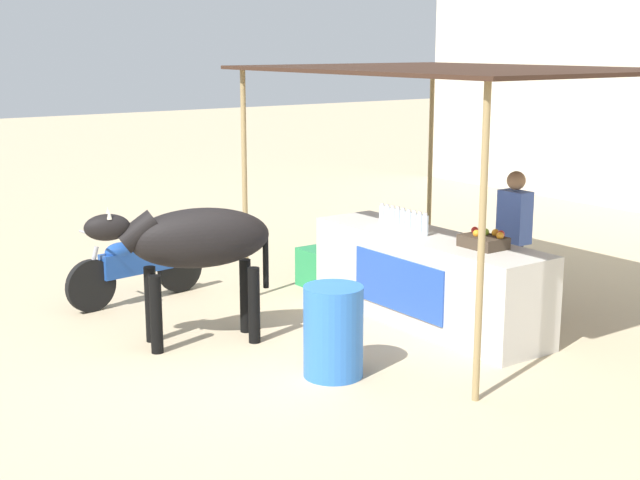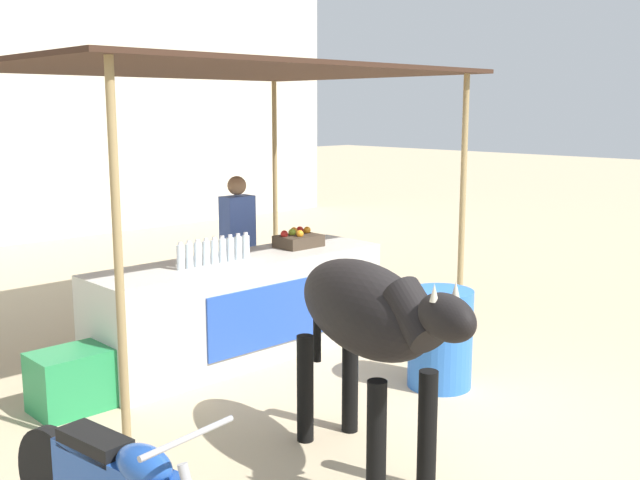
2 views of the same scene
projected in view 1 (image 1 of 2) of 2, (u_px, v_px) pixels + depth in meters
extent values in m
plane|color=tan|center=(253.00, 362.00, 8.46)|extent=(60.00, 60.00, 0.00)
cube|color=beige|center=(427.00, 279.00, 9.61)|extent=(3.00, 0.80, 0.96)
cube|color=#264CB2|center=(398.00, 285.00, 9.37)|extent=(1.40, 0.02, 0.58)
cube|color=#382319|center=(454.00, 69.00, 9.30)|extent=(4.20, 3.20, 0.04)
cylinder|color=#997F51|center=(245.00, 186.00, 10.28)|extent=(0.06, 0.06, 2.70)
cylinder|color=#997F51|center=(481.00, 245.00, 7.27)|extent=(0.06, 0.06, 2.70)
cylinder|color=#997F51|center=(430.00, 167.00, 11.91)|extent=(0.06, 0.06, 2.70)
cylinder|color=silver|center=(382.00, 215.00, 10.01)|extent=(0.07, 0.07, 0.22)
cylinder|color=white|center=(382.00, 205.00, 9.99)|extent=(0.04, 0.04, 0.03)
cylinder|color=silver|center=(387.00, 217.00, 9.94)|extent=(0.07, 0.07, 0.22)
cylinder|color=white|center=(388.00, 206.00, 9.92)|extent=(0.04, 0.04, 0.03)
cylinder|color=silver|center=(393.00, 218.00, 9.87)|extent=(0.07, 0.07, 0.22)
cylinder|color=white|center=(393.00, 207.00, 9.84)|extent=(0.04, 0.04, 0.03)
cylinder|color=silver|center=(398.00, 219.00, 9.80)|extent=(0.07, 0.07, 0.22)
cylinder|color=white|center=(398.00, 208.00, 9.77)|extent=(0.04, 0.04, 0.03)
cylinder|color=silver|center=(403.00, 221.00, 9.73)|extent=(0.07, 0.07, 0.22)
cylinder|color=white|center=(403.00, 209.00, 9.70)|extent=(0.04, 0.04, 0.03)
cylinder|color=silver|center=(409.00, 222.00, 9.66)|extent=(0.07, 0.07, 0.22)
cylinder|color=white|center=(409.00, 211.00, 9.63)|extent=(0.04, 0.04, 0.03)
cylinder|color=silver|center=(414.00, 223.00, 9.58)|extent=(0.07, 0.07, 0.22)
cylinder|color=white|center=(414.00, 212.00, 9.56)|extent=(0.04, 0.04, 0.03)
cylinder|color=silver|center=(420.00, 225.00, 9.51)|extent=(0.07, 0.07, 0.22)
cylinder|color=white|center=(420.00, 213.00, 9.49)|extent=(0.04, 0.04, 0.03)
cylinder|color=silver|center=(425.00, 226.00, 9.44)|extent=(0.07, 0.07, 0.22)
cylinder|color=white|center=(426.00, 214.00, 9.41)|extent=(0.04, 0.04, 0.03)
cube|color=#3F3326|center=(483.00, 242.00, 8.91)|extent=(0.44, 0.32, 0.12)
sphere|color=#B21E19|center=(501.00, 234.00, 8.86)|extent=(0.08, 0.08, 0.08)
sphere|color=orange|center=(495.00, 233.00, 8.92)|extent=(0.08, 0.08, 0.08)
sphere|color=orange|center=(477.00, 234.00, 8.89)|extent=(0.08, 0.08, 0.08)
sphere|color=#B21E19|center=(475.00, 230.00, 9.04)|extent=(0.08, 0.08, 0.08)
sphere|color=#8CB22D|center=(485.00, 232.00, 8.95)|extent=(0.08, 0.08, 0.08)
sphere|color=orange|center=(500.00, 236.00, 8.79)|extent=(0.08, 0.08, 0.08)
cylinder|color=#383842|center=(511.00, 282.00, 9.62)|extent=(0.22, 0.22, 0.88)
cube|color=#3F59A5|center=(514.00, 217.00, 9.46)|extent=(0.34, 0.20, 0.56)
sphere|color=#8C6647|center=(516.00, 181.00, 9.38)|extent=(0.20, 0.20, 0.20)
cube|color=#268C4C|center=(323.00, 268.00, 11.02)|extent=(0.60, 0.44, 0.48)
cylinder|color=blue|center=(333.00, 331.00, 8.03)|extent=(0.54, 0.54, 0.84)
ellipsoid|color=black|center=(200.00, 238.00, 8.81)|extent=(0.91, 1.49, 0.60)
cylinder|color=black|center=(156.00, 314.00, 8.64)|extent=(0.12, 0.12, 0.78)
cylinder|color=black|center=(151.00, 304.00, 8.98)|extent=(0.12, 0.12, 0.78)
cylinder|color=black|center=(254.00, 305.00, 8.94)|extent=(0.12, 0.12, 0.78)
cylinder|color=black|center=(245.00, 296.00, 9.28)|extent=(0.12, 0.12, 0.78)
cylinder|color=black|center=(139.00, 231.00, 8.60)|extent=(0.36, 0.50, 0.41)
ellipsoid|color=black|center=(107.00, 227.00, 8.50)|extent=(0.34, 0.49, 0.26)
cone|color=beige|center=(109.00, 214.00, 8.41)|extent=(0.05, 0.05, 0.10)
cone|color=beige|center=(108.00, 212.00, 8.54)|extent=(0.05, 0.05, 0.10)
cylinder|color=black|center=(266.00, 259.00, 9.07)|extent=(0.06, 0.06, 0.60)
cylinder|color=black|center=(91.00, 286.00, 10.00)|extent=(0.16, 0.61, 0.60)
cylinder|color=black|center=(180.00, 268.00, 10.80)|extent=(0.16, 0.61, 0.60)
cube|color=#1E4799|center=(137.00, 261.00, 10.36)|extent=(0.30, 0.92, 0.28)
ellipsoid|color=#1E4799|center=(119.00, 251.00, 10.18)|extent=(0.25, 0.38, 0.20)
cube|color=black|center=(149.00, 246.00, 10.45)|extent=(0.24, 0.46, 0.10)
cylinder|color=#99999E|center=(92.00, 235.00, 9.91)|extent=(0.55, 0.10, 0.03)
cylinder|color=#99999E|center=(92.00, 268.00, 9.97)|extent=(0.08, 0.21, 0.49)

